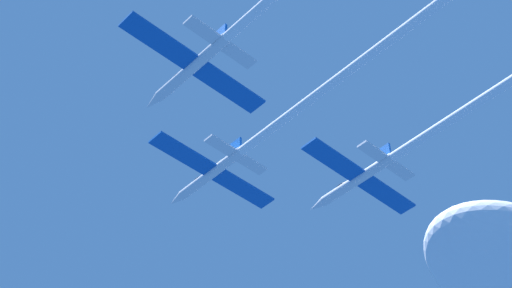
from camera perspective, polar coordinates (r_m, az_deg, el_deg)
jet_lead at (r=91.55m, az=1.25°, el=1.22°), size 18.29×45.93×3.03m
jet_right_wing at (r=93.29m, az=12.33°, el=0.71°), size 18.29×45.58×3.03m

